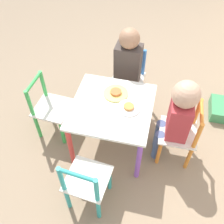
# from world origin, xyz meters

# --- Properties ---
(ground_plane) EXTENTS (6.00, 6.00, 0.00)m
(ground_plane) POSITION_xyz_m (0.00, 0.00, 0.00)
(ground_plane) COLOR #8C755B
(kids_table) EXTENTS (0.55, 0.55, 0.44)m
(kids_table) POSITION_xyz_m (0.00, 0.00, 0.37)
(kids_table) COLOR silver
(kids_table) RESTS_ON ground_plane
(chair_blue) EXTENTS (0.27, 0.27, 0.52)m
(chair_blue) POSITION_xyz_m (-0.50, 0.02, 0.25)
(chair_blue) COLOR silver
(chair_blue) RESTS_ON ground_plane
(chair_orange) EXTENTS (0.27, 0.27, 0.52)m
(chair_orange) POSITION_xyz_m (-0.02, 0.50, 0.25)
(chair_orange) COLOR silver
(chair_orange) RESTS_ON ground_plane
(chair_green) EXTENTS (0.28, 0.28, 0.52)m
(chair_green) POSITION_xyz_m (-0.03, -0.50, 0.25)
(chair_green) COLOR silver
(chair_green) RESTS_ON ground_plane
(chair_teal) EXTENTS (0.28, 0.28, 0.52)m
(chair_teal) POSITION_xyz_m (0.50, -0.04, 0.25)
(chair_teal) COLOR silver
(chair_teal) RESTS_ON ground_plane
(child_left) EXTENTS (0.21, 0.21, 0.76)m
(child_left) POSITION_xyz_m (-0.44, 0.02, 0.45)
(child_left) COLOR #7A6B5B
(child_left) RESTS_ON ground_plane
(child_back) EXTENTS (0.20, 0.22, 0.73)m
(child_back) POSITION_xyz_m (-0.01, 0.44, 0.45)
(child_back) COLOR #4C608E
(child_back) RESTS_ON ground_plane
(plate_left) EXTENTS (0.18, 0.18, 0.03)m
(plate_left) POSITION_xyz_m (-0.12, 0.00, 0.45)
(plate_left) COLOR #EADB66
(plate_left) RESTS_ON kids_table
(plate_back) EXTENTS (0.16, 0.16, 0.03)m
(plate_back) POSITION_xyz_m (0.00, 0.12, 0.45)
(plate_back) COLOR white
(plate_back) RESTS_ON kids_table
(storage_bin) EXTENTS (0.25, 0.22, 0.10)m
(storage_bin) POSITION_xyz_m (-0.53, 0.87, 0.05)
(storage_bin) COLOR #3D8E56
(storage_bin) RESTS_ON ground_plane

